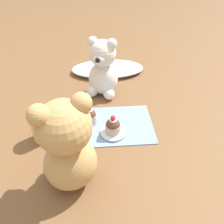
{
  "coord_description": "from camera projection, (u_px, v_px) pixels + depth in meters",
  "views": [
    {
      "loc": [
        -0.04,
        -0.52,
        0.48
      ],
      "look_at": [
        0.0,
        0.0,
        0.06
      ],
      "focal_mm": 35.0,
      "sensor_mm": 36.0,
      "label": 1
    }
  ],
  "objects": [
    {
      "name": "saucer_plate",
      "position": [
        112.0,
        132.0,
        0.67
      ],
      "size": [
        0.08,
        0.08,
        0.01
      ],
      "primitive_type": "cylinder",
      "color": "silver",
      "rests_on": "knitted_placemat"
    },
    {
      "name": "teddy_bear_tan",
      "position": [
        68.0,
        147.0,
        0.47
      ],
      "size": [
        0.16,
        0.15,
        0.25
      ],
      "rotation": [
        0.0,
        0.0,
        3.52
      ],
      "color": "tan",
      "rests_on": "ground_plane"
    },
    {
      "name": "juice_glass",
      "position": [
        41.0,
        129.0,
        0.64
      ],
      "size": [
        0.05,
        0.05,
        0.08
      ],
      "primitive_type": "cylinder",
      "color": "#EADB66",
      "rests_on": "ground_plane"
    },
    {
      "name": "cupcake_near_tan_bear",
      "position": [
        112.0,
        126.0,
        0.66
      ],
      "size": [
        0.05,
        0.05,
        0.06
      ],
      "color": "#B2ADA3",
      "rests_on": "saucer_plate"
    },
    {
      "name": "tulle_cloth",
      "position": [
        108.0,
        69.0,
        0.97
      ],
      "size": [
        0.32,
        0.17,
        0.03
      ],
      "primitive_type": "ellipsoid",
      "color": "white",
      "rests_on": "ground_plane"
    },
    {
      "name": "cupcake_near_cream_bear",
      "position": [
        90.0,
        116.0,
        0.7
      ],
      "size": [
        0.05,
        0.05,
        0.07
      ],
      "color": "#B2ADA3",
      "rests_on": "knitted_placemat"
    },
    {
      "name": "teddy_bear_cream",
      "position": [
        103.0,
        70.0,
        0.79
      ],
      "size": [
        0.14,
        0.13,
        0.22
      ],
      "rotation": [
        0.0,
        0.0,
        -0.34
      ],
      "color": "silver",
      "rests_on": "ground_plane"
    },
    {
      "name": "ground_plane",
      "position": [
        112.0,
        125.0,
        0.71
      ],
      "size": [
        4.0,
        4.0,
        0.0
      ],
      "primitive_type": "plane",
      "color": "brown"
    },
    {
      "name": "knitted_placemat",
      "position": [
        112.0,
        125.0,
        0.71
      ],
      "size": [
        0.26,
        0.18,
        0.01
      ],
      "primitive_type": "cube",
      "color": "#7A9ED1",
      "rests_on": "ground_plane"
    }
  ]
}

